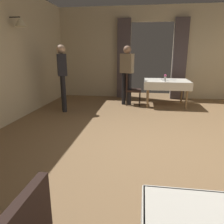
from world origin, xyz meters
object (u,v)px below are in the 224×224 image
flower_vase_mid (165,78)px  plate_mid_c (162,79)px  dining_table_mid (166,83)px  person_waiter_by_doorway (127,70)px  chair_mid_left (131,88)px  person_diner_standing_aside (62,73)px  plate_mid_d (173,80)px  plate_mid_b (165,80)px

flower_vase_mid → plate_mid_c: size_ratio=1.06×
dining_table_mid → person_waiter_by_doorway: person_waiter_by_doorway is taller
chair_mid_left → plate_mid_c: (0.92, 0.29, 0.24)m
plate_mid_c → person_diner_standing_aside: (-2.65, -1.30, 0.27)m
plate_mid_d → person_diner_standing_aside: size_ratio=0.12×
flower_vase_mid → plate_mid_c: (-0.03, 0.61, -0.10)m
plate_mid_c → person_diner_standing_aside: bearing=-153.8°
plate_mid_b → plate_mid_c: 0.28m
person_diner_standing_aside → flower_vase_mid: bearing=14.5°
plate_mid_c → person_waiter_by_doorway: (-1.05, -0.33, 0.27)m
dining_table_mid → plate_mid_b: (-0.05, -0.03, 0.09)m
flower_vase_mid → person_diner_standing_aside: 2.78m
dining_table_mid → person_diner_standing_aside: size_ratio=0.75×
plate_mid_c → person_waiter_by_doorway: size_ratio=0.11×
plate_mid_c → person_waiter_by_doorway: bearing=-162.4°
dining_table_mid → plate_mid_b: size_ratio=5.75×
plate_mid_b → person_waiter_by_doorway: bearing=-176.7°
dining_table_mid → chair_mid_left: bearing=-177.4°
plate_mid_b → plate_mid_d: size_ratio=1.07×
plate_mid_c → person_waiter_by_doorway: person_waiter_by_doorway is taller
chair_mid_left → plate_mid_d: 1.25m
chair_mid_left → flower_vase_mid: 1.06m
person_waiter_by_doorway → dining_table_mid: bearing=4.5°
plate_mid_d → plate_mid_c: bearing=158.0°
flower_vase_mid → plate_mid_d: (0.27, 0.49, -0.10)m
dining_table_mid → chair_mid_left: chair_mid_left is taller
plate_mid_c → chair_mid_left: bearing=-162.6°
flower_vase_mid → plate_mid_b: flower_vase_mid is taller
plate_mid_b → person_diner_standing_aside: 2.92m
plate_mid_b → dining_table_mid: bearing=28.6°
chair_mid_left → flower_vase_mid: size_ratio=4.52×
plate_mid_c → person_diner_standing_aside: size_ratio=0.11×
person_waiter_by_doorway → person_diner_standing_aside: same height
plate_mid_b → plate_mid_d: 0.27m
dining_table_mid → person_waiter_by_doorway: 1.22m
dining_table_mid → flower_vase_mid: size_ratio=6.30×
person_waiter_by_doorway → plate_mid_c: bearing=17.6°
dining_table_mid → plate_mid_d: bearing=33.1°
plate_mid_d → person_waiter_by_doorway: person_waiter_by_doorway is taller
plate_mid_d → person_waiter_by_doorway: (-1.35, -0.21, 0.27)m
dining_table_mid → person_diner_standing_aside: 2.99m
chair_mid_left → flower_vase_mid: (0.95, -0.32, 0.35)m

